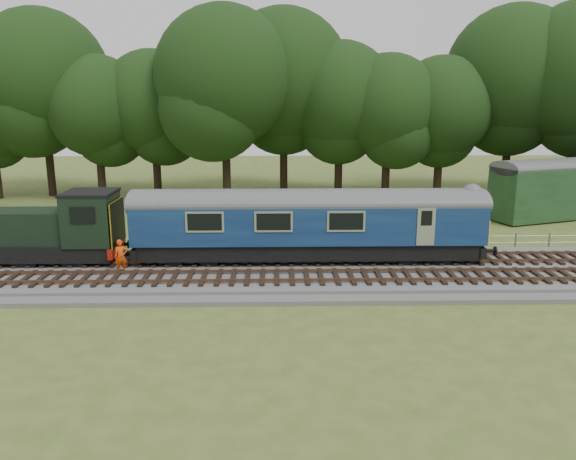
{
  "coord_description": "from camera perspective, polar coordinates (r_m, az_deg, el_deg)",
  "views": [
    {
      "loc": [
        -0.04,
        -27.09,
        8.73
      ],
      "look_at": [
        0.56,
        1.4,
        2.0
      ],
      "focal_mm": 35.0,
      "sensor_mm": 36.0,
      "label": 1
    }
  ],
  "objects": [
    {
      "name": "dmu_railcar",
      "position": [
        29.19,
        2.09,
        1.17
      ],
      "size": [
        18.05,
        2.86,
        3.88
      ],
      "color": "black",
      "rests_on": "ground"
    },
    {
      "name": "worker",
      "position": [
        28.52,
        -16.61,
        -2.6
      ],
      "size": [
        0.72,
        0.6,
        1.69
      ],
      "primitive_type": "imported",
      "rotation": [
        0.0,
        0.0,
        0.36
      ],
      "color": "#E7420C",
      "rests_on": "ballast"
    },
    {
      "name": "track_north",
      "position": [
        29.68,
        -1.08,
        -2.98
      ],
      "size": [
        67.2,
        2.4,
        0.21
      ],
      "color": "black",
      "rests_on": "ballast"
    },
    {
      "name": "fence",
      "position": [
        32.78,
        -1.09,
        -2.16
      ],
      "size": [
        64.0,
        0.12,
        1.0
      ],
      "primitive_type": null,
      "color": "#6B6054",
      "rests_on": "ground"
    },
    {
      "name": "shed",
      "position": [
        48.54,
        25.01,
        3.41
      ],
      "size": [
        4.59,
        4.59,
        2.85
      ],
      "rotation": [
        0.0,
        0.0,
        -0.41
      ],
      "color": "#183518",
      "rests_on": "ground"
    },
    {
      "name": "ground",
      "position": [
        28.46,
        -1.07,
        -4.58
      ],
      "size": [
        120.0,
        120.0,
        0.0
      ],
      "primitive_type": "plane",
      "color": "#495720",
      "rests_on": "ground"
    },
    {
      "name": "tree_line",
      "position": [
        49.86,
        -1.14,
        3.2
      ],
      "size": [
        70.0,
        8.0,
        18.0
      ],
      "primitive_type": null,
      "color": "black",
      "rests_on": "ground"
    },
    {
      "name": "ballast",
      "position": [
        28.41,
        -1.07,
        -4.24
      ],
      "size": [
        70.0,
        7.0,
        0.35
      ],
      "primitive_type": "cube",
      "color": "#4C4C4F",
      "rests_on": "ground"
    },
    {
      "name": "shunter_loco",
      "position": [
        31.75,
        -23.89,
        -0.16
      ],
      "size": [
        8.91,
        2.6,
        3.38
      ],
      "color": "black",
      "rests_on": "ground"
    },
    {
      "name": "track_south",
      "position": [
        26.81,
        -1.07,
        -4.78
      ],
      "size": [
        67.2,
        2.4,
        0.21
      ],
      "color": "black",
      "rests_on": "ballast"
    }
  ]
}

